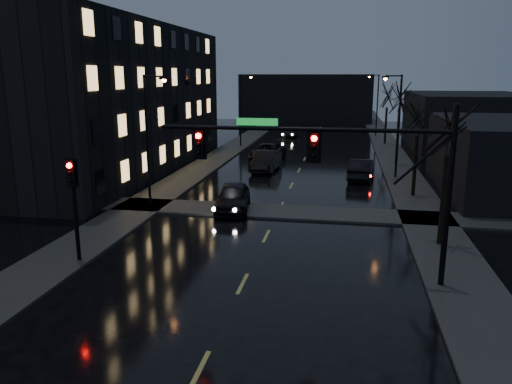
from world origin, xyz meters
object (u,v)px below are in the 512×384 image
at_px(oncoming_car_b, 266,161).
at_px(oncoming_car_c, 267,152).
at_px(lead_car, 361,169).
at_px(oncoming_car_d, 289,132).
at_px(oncoming_car_a, 233,197).

xyz_separation_m(oncoming_car_b, oncoming_car_c, (-0.75, 5.32, -0.05)).
xyz_separation_m(oncoming_car_c, lead_car, (8.62, -7.49, 0.01)).
bearing_deg(oncoming_car_d, lead_car, -79.50).
bearing_deg(lead_car, oncoming_car_c, -34.03).
height_order(oncoming_car_a, lead_car, oncoming_car_a).
bearing_deg(oncoming_car_d, oncoming_car_c, -98.44).
relative_size(oncoming_car_a, lead_car, 0.99).
bearing_deg(oncoming_car_a, oncoming_car_b, 82.70).
distance_m(oncoming_car_a, lead_car, 13.36).
relative_size(oncoming_car_c, oncoming_car_d, 1.21).
height_order(oncoming_car_c, lead_car, lead_car).
height_order(oncoming_car_a, oncoming_car_b, oncoming_car_b).
bearing_deg(oncoming_car_b, oncoming_car_c, 101.81).
relative_size(oncoming_car_a, oncoming_car_c, 0.85).
distance_m(oncoming_car_a, oncoming_car_d, 36.18).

